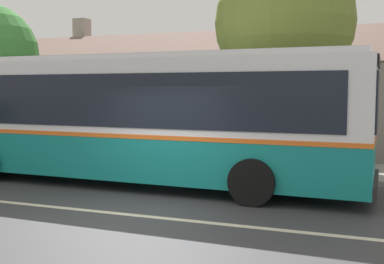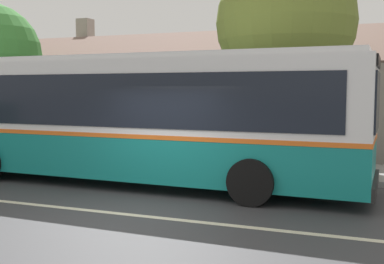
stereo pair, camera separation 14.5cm
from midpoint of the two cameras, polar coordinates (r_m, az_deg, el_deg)
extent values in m
plane|color=#38383A|center=(9.52, -7.47, -9.75)|extent=(300.00, 300.00, 0.00)
cube|color=gray|center=(14.96, 3.38, -3.98)|extent=(60.00, 3.00, 0.15)
cube|color=beige|center=(9.52, -7.47, -9.72)|extent=(60.00, 0.16, 0.01)
cube|color=gray|center=(22.18, 2.23, 3.03)|extent=(27.26, 8.81, 3.27)
cube|color=brown|center=(20.16, 0.26, 9.95)|extent=(27.86, 4.46, 1.88)
cube|color=brown|center=(24.33, 3.89, 9.11)|extent=(27.86, 4.46, 1.88)
cube|color=gray|center=(26.44, -13.07, 11.64)|extent=(0.70, 0.70, 1.20)
cube|color=black|center=(18.02, -2.20, 3.08)|extent=(1.10, 0.06, 1.30)
cube|color=#4C3323|center=(16.91, 10.70, 0.32)|extent=(1.00, 0.06, 2.10)
cube|color=#147F7A|center=(12.73, -8.67, -2.38)|extent=(12.45, 2.82, 1.03)
cube|color=orange|center=(12.67, -8.70, 0.15)|extent=(12.47, 2.84, 0.10)
cube|color=white|center=(12.63, -8.76, 4.31)|extent=(12.45, 2.82, 1.74)
cube|color=white|center=(12.65, -8.82, 8.52)|extent=(12.20, 2.69, 0.12)
cube|color=black|center=(13.73, -6.05, 3.98)|extent=(11.40, 0.32, 1.24)
cube|color=black|center=(11.56, -11.96, 3.70)|extent=(11.40, 0.32, 1.24)
cube|color=black|center=(10.86, 20.78, 3.40)|extent=(0.10, 2.20, 1.24)
cube|color=black|center=(10.88, 20.92, 7.77)|extent=(0.08, 1.75, 0.24)
cube|color=black|center=(11.05, 20.60, -5.83)|extent=(0.14, 2.50, 0.28)
cube|color=#197233|center=(14.62, -11.36, -1.46)|extent=(3.47, 0.12, 0.72)
cube|color=black|center=(12.27, 14.35, 0.74)|extent=(0.90, 0.05, 2.52)
cylinder|color=black|center=(12.53, 9.73, -3.84)|extent=(1.01, 0.31, 1.00)
cylinder|color=black|center=(10.14, 6.71, -5.92)|extent=(1.01, 0.31, 1.00)
cylinder|color=black|center=(15.73, -17.06, -2.18)|extent=(1.01, 0.31, 1.00)
cube|color=brown|center=(17.90, -16.00, -0.98)|extent=(1.76, 0.10, 0.04)
cube|color=brown|center=(17.79, -16.28, -1.02)|extent=(1.76, 0.10, 0.04)
cube|color=brown|center=(17.67, -16.55, -1.07)|extent=(1.76, 0.10, 0.04)
cube|color=brown|center=(17.54, -16.83, -0.13)|extent=(1.76, 0.04, 0.10)
cube|color=brown|center=(17.53, -16.84, 0.32)|extent=(1.76, 0.04, 0.10)
cube|color=black|center=(17.40, -14.40, -1.85)|extent=(0.08, 0.43, 0.45)
cube|color=black|center=(18.24, -18.03, -1.63)|extent=(0.08, 0.43, 0.45)
cylinder|color=#4C3828|center=(15.57, 10.43, 1.76)|extent=(0.41, 0.41, 3.09)
sphere|color=olive|center=(15.68, 10.60, 12.62)|extent=(4.35, 4.35, 4.35)
camera|label=1|loc=(0.07, -90.34, -0.03)|focal=45.00mm
camera|label=2|loc=(0.07, 89.66, 0.03)|focal=45.00mm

